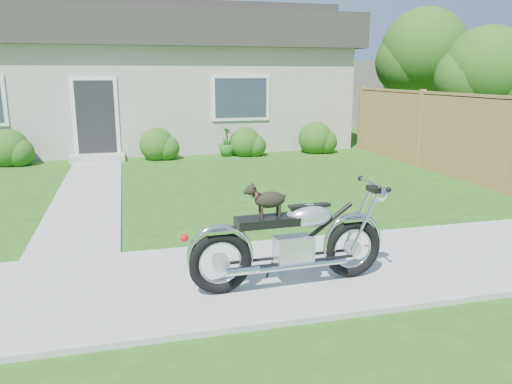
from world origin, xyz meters
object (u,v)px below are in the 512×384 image
tree_near (492,73)px  potted_plant_right (227,141)px  tree_far (428,56)px  house (146,77)px  fence (420,129)px  motorcycle_with_dog (293,240)px

tree_near → potted_plant_right: 7.53m
potted_plant_right → tree_far: bearing=13.6°
house → fence: 8.96m
house → potted_plant_right: (2.00, -3.44, -1.74)m
tree_near → potted_plant_right: bearing=166.0°
tree_near → tree_far: tree_far is taller
house → motorcycle_with_dog: (0.91, -12.39, -1.62)m
house → tree_near: bearing=-29.9°
motorcycle_with_dog → tree_far: bearing=49.6°
fence → potted_plant_right: bearing=146.9°
fence → house: bearing=135.3°
potted_plant_right → fence: bearing=-33.1°
tree_near → house: bearing=150.1°
house → fence: (6.30, -6.24, -1.22)m
tree_near → motorcycle_with_dog: tree_near is taller
tree_far → potted_plant_right: tree_far is taller
house → fence: house is taller
house → tree_near: 10.47m
motorcycle_with_dog → fence: bearing=46.5°
tree_far → motorcycle_with_dog: tree_far is taller
fence → motorcycle_with_dog: fence is taller
tree_far → fence: bearing=-123.7°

